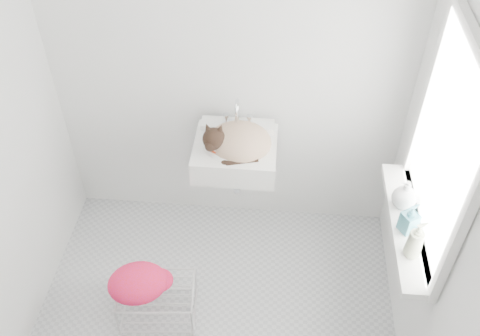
# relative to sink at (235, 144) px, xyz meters

# --- Properties ---
(floor) EXTENTS (2.20, 2.00, 0.02)m
(floor) POSITION_rel_sink_xyz_m (-0.07, -0.74, -0.85)
(floor) COLOR #B8BBBC
(floor) RESTS_ON ground
(back_wall) EXTENTS (2.20, 0.02, 2.50)m
(back_wall) POSITION_rel_sink_xyz_m (-0.07, 0.26, 0.40)
(back_wall) COLOR silver
(back_wall) RESTS_ON ground
(right_wall) EXTENTS (0.02, 2.00, 2.50)m
(right_wall) POSITION_rel_sink_xyz_m (1.03, -0.74, 0.40)
(right_wall) COLOR silver
(right_wall) RESTS_ON ground
(window_glass) EXTENTS (0.01, 0.80, 1.00)m
(window_glass) POSITION_rel_sink_xyz_m (1.02, -0.54, 0.50)
(window_glass) COLOR white
(window_glass) RESTS_ON right_wall
(window_frame) EXTENTS (0.04, 0.90, 1.10)m
(window_frame) POSITION_rel_sink_xyz_m (1.00, -0.54, 0.50)
(window_frame) COLOR white
(window_frame) RESTS_ON right_wall
(windowsill) EXTENTS (0.16, 0.88, 0.04)m
(windowsill) POSITION_rel_sink_xyz_m (0.94, -0.54, -0.02)
(windowsill) COLOR white
(windowsill) RESTS_ON right_wall
(sink) EXTENTS (0.50, 0.44, 0.20)m
(sink) POSITION_rel_sink_xyz_m (0.00, 0.00, 0.00)
(sink) COLOR white
(sink) RESTS_ON back_wall
(faucet) EXTENTS (0.18, 0.13, 0.18)m
(faucet) POSITION_rel_sink_xyz_m (-0.00, 0.18, 0.14)
(faucet) COLOR silver
(faucet) RESTS_ON sink
(cat) EXTENTS (0.40, 0.31, 0.25)m
(cat) POSITION_rel_sink_xyz_m (0.01, -0.02, 0.04)
(cat) COLOR tan
(cat) RESTS_ON sink
(wire_rack) EXTENTS (0.46, 0.34, 0.26)m
(wire_rack) POSITION_rel_sink_xyz_m (-0.41, -0.67, -0.70)
(wire_rack) COLOR silver
(wire_rack) RESTS_ON floor
(towel) EXTENTS (0.40, 0.33, 0.15)m
(towel) POSITION_rel_sink_xyz_m (-0.51, -0.69, -0.56)
(towel) COLOR red
(towel) RESTS_ON wire_rack
(bottle_a) EXTENTS (0.09, 0.09, 0.18)m
(bottle_a) POSITION_rel_sink_xyz_m (0.93, -0.75, 0.00)
(bottle_a) COLOR #B9C19E
(bottle_a) RESTS_ON windowsill
(bottle_b) EXTENTS (0.11, 0.11, 0.17)m
(bottle_b) POSITION_rel_sink_xyz_m (0.93, -0.59, 0.00)
(bottle_b) COLOR teal
(bottle_b) RESTS_ON windowsill
(bottle_c) EXTENTS (0.14, 0.14, 0.17)m
(bottle_c) POSITION_rel_sink_xyz_m (0.93, -0.42, 0.00)
(bottle_c) COLOR silver
(bottle_c) RESTS_ON windowsill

